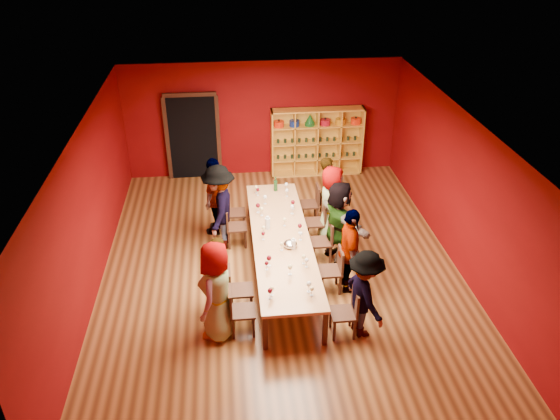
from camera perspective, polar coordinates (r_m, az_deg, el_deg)
The scene contains 50 objects.
room_shell at distance 10.13m, azimuth 0.12°, elevation 0.70°, with size 7.10×9.10×3.04m.
tasting_table at distance 10.55m, azimuth 0.12°, elevation -3.11°, with size 1.10×4.50×0.75m.
doorway at distance 14.29m, azimuth -9.07°, elevation 7.58°, with size 1.40×0.17×2.30m.
shelving_unit at distance 14.40m, azimuth 3.84°, elevation 7.47°, with size 2.40×0.40×1.80m.
chair_person_left_0 at distance 9.24m, azimuth -4.44°, elevation -10.23°, with size 0.42×0.42×0.89m.
person_left_0 at distance 8.99m, azimuth -6.62°, elevation -8.40°, with size 0.87×0.48×1.78m, color #48484D.
chair_person_left_1 at distance 9.68m, azimuth -4.57°, elevation -8.08°, with size 0.42×0.42×0.89m.
person_left_1 at distance 9.53m, azimuth -6.68°, elevation -6.95°, with size 0.55×0.40×1.51m, color #6085C5.
chair_person_left_3 at distance 11.46m, azimuth -4.95°, elevation -1.52°, with size 0.42×0.42×0.89m.
person_left_3 at distance 11.24m, azimuth -6.35°, elevation 0.27°, with size 1.19×0.49×1.84m, color silver.
chair_person_left_4 at distance 11.98m, azimuth -5.04°, elevation -0.04°, with size 0.42×0.42×0.89m.
person_left_4 at distance 11.79m, azimuth -6.76°, elevation 1.49°, with size 1.03×0.47×1.76m, color beige.
chair_person_right_0 at distance 9.26m, azimuth 7.13°, elevation -10.32°, with size 0.42×0.42×0.89m.
person_right_0 at distance 9.12m, azimuth 8.82°, elevation -8.69°, with size 1.04×0.43×1.61m, color #CA878D.
chair_person_right_1 at distance 10.18m, azimuth 5.70°, elevation -6.03°, with size 0.42×0.42×0.89m.
person_right_1 at distance 10.03m, azimuth 7.30°, elevation -4.27°, with size 1.00×0.45×1.70m, color #444549.
chair_person_right_2 at distance 10.98m, azimuth 4.71°, elevation -3.04°, with size 0.42×0.42×0.89m.
person_right_2 at distance 10.83m, azimuth 6.18°, elevation -1.26°, with size 1.62×0.47×1.75m, color tan.
chair_person_right_3 at distance 11.62m, azimuth 4.05°, elevation -1.00°, with size 0.42×0.42×0.89m.
person_right_3 at distance 11.49m, azimuth 5.39°, elevation 0.60°, with size 0.83×0.46×1.71m, color #4E4E53.
chair_person_right_4 at distance 12.30m, azimuth 3.43°, elevation 0.89°, with size 0.42×0.42×0.89m.
person_right_4 at distance 12.22m, azimuth 4.97°, elevation 2.13°, with size 0.57×0.41×1.56m, color #121B33.
wine_glass_0 at distance 11.27m, azimuth -2.32°, elevation 0.43°, with size 0.09×0.09×0.22m.
wine_glass_1 at distance 9.00m, azimuth -0.86°, elevation -8.25°, with size 0.07×0.07×0.18m.
wine_glass_2 at distance 10.38m, azimuth 2.18°, elevation -2.52°, with size 0.07×0.07×0.18m.
wine_glass_3 at distance 11.95m, azimuth -2.34°, elevation 2.10°, with size 0.07×0.07×0.18m.
wine_glass_4 at distance 10.81m, azimuth 0.47°, elevation -1.05°, with size 0.08×0.08×0.19m.
wine_glass_5 at distance 11.59m, azimuth -1.57°, elevation 1.32°, with size 0.09×0.09×0.21m.
wine_glass_6 at distance 11.40m, azimuth 1.35°, elevation 0.77°, with size 0.08×0.08×0.21m.
wine_glass_7 at distance 8.92m, azimuth -1.05°, elevation -8.49°, with size 0.08×0.08×0.20m.
wine_glass_8 at distance 9.06m, azimuth 3.04°, elevation -7.77°, with size 0.09×0.09×0.22m.
wine_glass_9 at distance 10.59m, azimuth 2.08°, elevation -1.70°, with size 0.08×0.08×0.21m.
wine_glass_10 at distance 9.65m, azimuth -1.16°, elevation -5.09°, with size 0.09×0.09×0.22m.
wine_glass_11 at distance 11.16m, azimuth -1.92°, elevation 0.06°, with size 0.08×0.08×0.20m.
wine_glass_12 at distance 9.64m, azimuth 2.80°, elevation -5.31°, with size 0.08×0.08×0.19m.
wine_glass_13 at distance 9.44m, azimuth 1.06°, elevation -6.02°, with size 0.09×0.09×0.21m.
wine_glass_14 at distance 10.07m, azimuth 0.17°, elevation -3.61°, with size 0.07×0.07×0.18m.
wine_glass_15 at distance 9.72m, azimuth 2.48°, elevation -4.94°, with size 0.08×0.08×0.20m.
wine_glass_16 at distance 9.00m, azimuth 3.35°, elevation -8.26°, with size 0.07×0.07×0.18m.
wine_glass_17 at distance 11.22m, azimuth 1.28°, elevation 0.28°, with size 0.09×0.09×0.21m.
wine_glass_18 at distance 9.57m, azimuth -1.41°, elevation -5.62°, with size 0.07×0.07×0.18m.
wine_glass_19 at distance 12.15m, azimuth 0.66°, elevation 2.65°, with size 0.08×0.08×0.19m.
wine_glass_20 at distance 10.55m, azimuth -1.74°, elevation -1.91°, with size 0.07×0.07×0.19m.
wine_glass_21 at distance 11.90m, azimuth 0.73°, elevation 2.02°, with size 0.08×0.08×0.19m.
wine_glass_22 at distance 12.04m, azimuth -2.51°, elevation 2.35°, with size 0.08×0.08×0.19m.
wine_glass_23 at distance 10.38m, azimuth -1.77°, elevation -2.51°, with size 0.07×0.07×0.18m.
spittoon_bowl at distance 10.21m, azimuth 1.09°, elevation -3.58°, with size 0.26×0.26×0.14m, color silver.
carafe_a at distance 10.74m, azimuth -1.30°, elevation -1.36°, with size 0.13×0.13×0.27m.
carafe_b at distance 10.13m, azimuth 1.41°, elevation -3.59°, with size 0.11×0.11×0.23m.
wine_bottle at distance 12.14m, azimuth -0.46°, elevation 2.59°, with size 0.10×0.10×0.34m.
Camera 1 is at (-0.95, -8.82, 6.41)m, focal length 35.00 mm.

